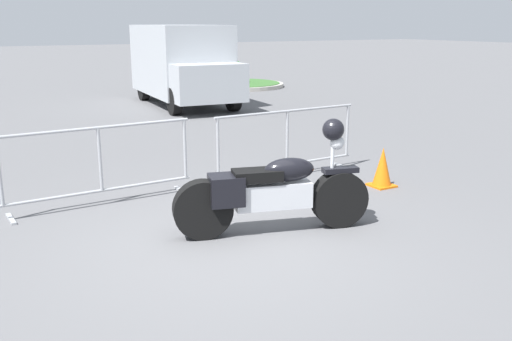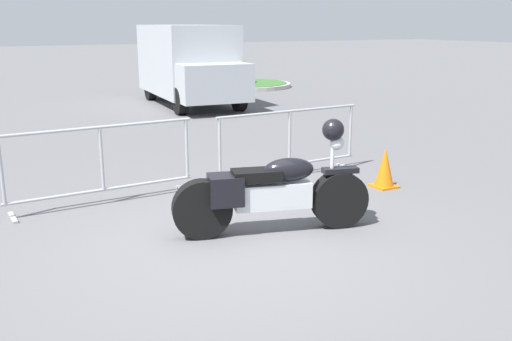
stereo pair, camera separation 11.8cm
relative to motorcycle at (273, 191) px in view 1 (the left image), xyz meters
name	(u,v)px [view 1 (the left image)]	position (x,y,z in m)	size (l,w,h in m)	color
ground_plane	(234,245)	(-0.58, -0.14, -0.50)	(120.00, 120.00, 0.00)	#5B5B5E
motorcycle	(273,191)	(0.00, 0.00, 0.00)	(2.28, 0.81, 1.31)	black
crowd_barrier_near	(100,164)	(-1.46, 2.00, 0.06)	(2.56, 0.56, 1.07)	#9EA0A5
crowd_barrier_far	(287,142)	(1.46, 2.00, 0.06)	(2.56, 0.56, 1.07)	#9EA0A5
delivery_van	(182,62)	(3.23, 10.52, 0.74)	(2.35, 5.14, 2.31)	#B2B7BC
pedestrian	(160,60)	(4.84, 16.80, 0.42)	(0.38, 0.38, 1.69)	#262838
planter_island	(232,80)	(6.72, 14.13, -0.25)	(3.60, 3.60, 1.03)	#ADA89E
traffic_cone	(383,168)	(2.41, 0.83, -0.21)	(0.34, 0.34, 0.59)	orange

